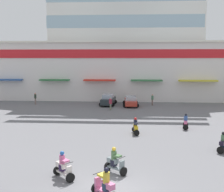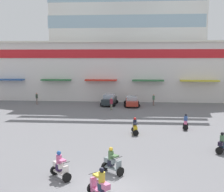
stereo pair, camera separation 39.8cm
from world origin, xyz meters
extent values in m
plane|color=slate|center=(0.00, 13.00, 0.00)|extent=(128.00, 128.00, 0.00)
cube|color=silver|center=(0.00, 35.20, 4.53)|extent=(42.99, 10.39, 9.06)
cube|color=silver|center=(0.00, 35.72, 13.33)|extent=(24.21, 9.35, 8.54)
cube|color=red|center=(0.00, 29.94, 7.35)|extent=(39.56, 0.12, 1.29)
cube|color=silver|center=(0.00, 29.90, 9.18)|extent=(42.99, 0.70, 0.24)
cube|color=#2A5294|center=(-18.01, 29.45, 3.37)|extent=(4.37, 1.10, 0.20)
cube|color=#2B6C3C|center=(-10.72, 29.45, 3.37)|extent=(4.56, 1.10, 0.20)
cube|color=red|center=(-3.79, 29.45, 3.37)|extent=(4.83, 1.10, 0.20)
cube|color=#357143|center=(3.29, 29.45, 3.37)|extent=(4.71, 1.10, 0.20)
cube|color=gold|center=(10.88, 29.45, 3.37)|extent=(5.63, 1.10, 0.20)
cube|color=#99B7C6|center=(0.00, 25.80, 11.62)|extent=(21.31, 0.08, 1.71)
cube|color=#232B2F|center=(-2.27, 26.74, 0.66)|extent=(1.94, 4.38, 0.78)
cube|color=#A0ABBF|center=(-2.27, 26.74, 1.31)|extent=(1.55, 2.24, 0.53)
cylinder|color=black|center=(-2.98, 28.12, 0.30)|extent=(0.61, 0.21, 0.60)
cylinder|color=black|center=(-1.36, 28.00, 0.30)|extent=(0.61, 0.21, 0.60)
cylinder|color=black|center=(-3.17, 25.48, 0.30)|extent=(0.61, 0.21, 0.60)
cylinder|color=black|center=(-1.56, 25.36, 0.30)|extent=(0.61, 0.21, 0.60)
cube|color=#B33529|center=(0.93, 26.14, 0.59)|extent=(1.78, 4.40, 0.64)
cube|color=#A2B1BF|center=(0.93, 26.14, 1.14)|extent=(1.47, 2.22, 0.46)
cylinder|color=black|center=(0.07, 27.45, 0.30)|extent=(0.61, 0.19, 0.60)
cylinder|color=black|center=(1.68, 27.51, 0.30)|extent=(0.61, 0.19, 0.60)
cylinder|color=black|center=(0.17, 24.76, 0.30)|extent=(0.61, 0.19, 0.60)
cylinder|color=black|center=(1.79, 24.82, 0.30)|extent=(0.61, 0.19, 0.60)
cylinder|color=black|center=(1.47, 10.40, 0.26)|extent=(0.53, 0.20, 0.52)
cylinder|color=black|center=(1.32, 11.60, 0.26)|extent=(0.53, 0.20, 0.52)
cube|color=gold|center=(1.39, 11.00, 0.32)|extent=(0.41, 1.09, 0.10)
cube|color=gold|center=(1.37, 11.22, 0.65)|extent=(0.38, 0.71, 0.28)
cube|color=gold|center=(1.45, 10.52, 0.46)|extent=(0.33, 0.18, 0.64)
cylinder|color=black|center=(1.45, 10.50, 0.99)|extent=(0.52, 0.10, 0.04)
cube|color=#21204A|center=(1.38, 11.12, 0.53)|extent=(0.35, 0.32, 0.36)
cylinder|color=#212335|center=(1.38, 11.12, 0.98)|extent=(0.36, 0.36, 0.54)
sphere|color=red|center=(1.38, 11.12, 1.36)|extent=(0.25, 0.25, 0.25)
cube|color=#212335|center=(1.41, 10.86, 1.01)|extent=(0.39, 0.48, 0.10)
cylinder|color=black|center=(-2.29, 0.56, 0.26)|extent=(0.47, 0.47, 0.52)
cylinder|color=black|center=(-3.24, 1.52, 0.26)|extent=(0.47, 0.47, 0.52)
cube|color=silver|center=(-2.77, 1.04, 0.32)|extent=(1.03, 1.04, 0.10)
cube|color=silver|center=(-2.94, 1.21, 0.73)|extent=(0.74, 0.75, 0.28)
cube|color=silver|center=(-2.39, 0.66, 0.51)|extent=(0.33, 0.32, 0.71)
cylinder|color=black|center=(-2.37, 0.64, 1.07)|extent=(0.40, 0.39, 0.04)
cube|color=#2D1E41|center=(-2.86, 1.14, 0.61)|extent=(0.42, 0.42, 0.36)
cylinder|color=#D06494|center=(-2.86, 1.14, 1.06)|extent=(0.45, 0.45, 0.54)
sphere|color=#265BAC|center=(-2.86, 1.14, 1.44)|extent=(0.25, 0.25, 0.25)
cube|color=#D06494|center=(-2.65, 0.93, 1.09)|extent=(0.55, 0.55, 0.10)
cylinder|color=black|center=(0.57, 1.62, 0.26)|extent=(0.43, 0.50, 0.52)
cylinder|color=black|center=(-0.40, 2.35, 0.26)|extent=(0.43, 0.50, 0.52)
cube|color=slate|center=(0.09, 1.98, 0.32)|extent=(1.02, 0.87, 0.10)
cube|color=slate|center=(-0.09, 2.11, 0.74)|extent=(0.72, 0.65, 0.28)
cube|color=slate|center=(0.47, 1.69, 0.52)|extent=(0.30, 0.34, 0.72)
cylinder|color=black|center=(0.49, 1.67, 1.08)|extent=(0.34, 0.44, 0.04)
cube|color=black|center=(-0.01, 2.05, 0.62)|extent=(0.42, 0.42, 0.36)
cylinder|color=#476A41|center=(-0.01, 2.05, 1.07)|extent=(0.45, 0.45, 0.54)
sphere|color=gold|center=(-0.01, 2.05, 1.45)|extent=(0.25, 0.25, 0.25)
cube|color=#476A41|center=(0.20, 1.89, 1.09)|extent=(0.56, 0.54, 0.10)
cylinder|color=black|center=(7.29, 5.94, 0.26)|extent=(0.51, 0.41, 0.52)
cube|color=black|center=(7.64, 6.46, 0.32)|extent=(0.84, 1.06, 0.10)
cube|color=black|center=(7.51, 6.27, 0.71)|extent=(0.64, 0.74, 0.28)
cube|color=#1A3345|center=(7.57, 6.36, 0.59)|extent=(0.42, 0.41, 0.36)
cylinder|color=#486E4C|center=(7.57, 6.36, 1.02)|extent=(0.44, 0.44, 0.50)
sphere|color=black|center=(7.57, 6.36, 1.38)|extent=(0.25, 0.25, 0.25)
cube|color=#486E4C|center=(7.72, 6.58, 1.05)|extent=(0.53, 0.55, 0.10)
cylinder|color=black|center=(6.30, 13.85, 0.26)|extent=(0.54, 0.23, 0.52)
cylinder|color=black|center=(6.09, 12.69, 0.26)|extent=(0.54, 0.23, 0.52)
cube|color=#E36193|center=(6.19, 13.27, 0.32)|extent=(0.46, 1.08, 0.10)
cube|color=#E36193|center=(6.16, 13.06, 0.70)|extent=(0.41, 0.71, 0.28)
cube|color=#E36193|center=(6.28, 13.74, 0.49)|extent=(0.34, 0.19, 0.68)
cylinder|color=black|center=(6.28, 13.76, 1.04)|extent=(0.52, 0.13, 0.04)
cube|color=black|center=(6.17, 13.15, 0.58)|extent=(0.36, 0.33, 0.36)
cylinder|color=#314F8C|center=(6.17, 13.15, 1.01)|extent=(0.37, 0.37, 0.51)
sphere|color=black|center=(6.17, 13.15, 1.37)|extent=(0.25, 0.25, 0.25)
cube|color=#314F8C|center=(6.22, 13.41, 1.04)|extent=(0.41, 0.49, 0.10)
cylinder|color=black|center=(-0.75, -0.61, 0.26)|extent=(0.47, 0.47, 0.52)
cube|color=#D46899|center=(-0.27, -1.09, 0.32)|extent=(1.03, 1.03, 0.10)
cube|color=#D46899|center=(-0.10, -1.26, 0.73)|extent=(0.74, 0.74, 0.28)
cube|color=#D46899|center=(-0.65, -0.71, 0.52)|extent=(0.33, 0.33, 0.71)
cylinder|color=black|center=(-0.67, -0.69, 1.07)|extent=(0.39, 0.39, 0.04)
cube|color=#25344C|center=(-0.18, -1.18, 0.61)|extent=(0.42, 0.42, 0.36)
cylinder|color=gold|center=(-0.18, -1.18, 1.07)|extent=(0.45, 0.45, 0.55)
sphere|color=black|center=(-0.18, -1.18, 1.45)|extent=(0.25, 0.25, 0.25)
cube|color=gold|center=(-0.39, -0.97, 1.10)|extent=(0.55, 0.55, 0.10)
cylinder|color=#7E6861|center=(-12.84, 26.58, 0.46)|extent=(0.22, 0.22, 0.91)
cylinder|color=#2A362A|center=(-12.84, 26.58, 1.20)|extent=(0.35, 0.35, 0.57)
sphere|color=tan|center=(-12.84, 26.58, 1.60)|extent=(0.24, 0.24, 0.24)
cylinder|color=#6B6D5B|center=(-1.66, 22.72, 0.42)|extent=(0.25, 0.25, 0.84)
cylinder|color=#9A2B3F|center=(-1.66, 22.72, 1.15)|extent=(0.40, 0.40, 0.61)
sphere|color=tan|center=(-1.66, 22.72, 1.56)|extent=(0.20, 0.20, 0.20)
cylinder|color=#776057|center=(4.02, 26.93, 0.42)|extent=(0.22, 0.22, 0.85)
cylinder|color=#446C50|center=(4.02, 26.93, 1.13)|extent=(0.35, 0.35, 0.56)
sphere|color=tan|center=(4.02, 26.93, 1.51)|extent=(0.22, 0.22, 0.22)
camera|label=1|loc=(0.94, -14.36, 6.72)|focal=46.79mm
camera|label=2|loc=(1.34, -14.34, 6.72)|focal=46.79mm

